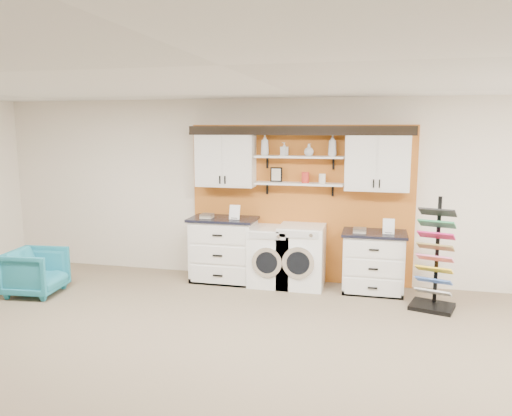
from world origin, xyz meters
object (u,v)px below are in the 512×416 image
(base_cabinet_left, at_px, (224,249))
(armchair, at_px, (36,272))
(sample_rack, at_px, (434,272))
(washer, at_px, (272,256))
(base_cabinet_right, at_px, (373,262))
(dryer, at_px, (302,256))

(base_cabinet_left, distance_m, armchair, 2.72)
(sample_rack, bearing_deg, washer, -176.45)
(base_cabinet_left, relative_size, armchair, 1.42)
(washer, relative_size, sample_rack, 0.60)
(sample_rack, distance_m, armchair, 5.50)
(base_cabinet_right, xyz_separation_m, dryer, (-1.04, -0.00, 0.02))
(washer, bearing_deg, armchair, -158.68)
(base_cabinet_right, xyz_separation_m, armchair, (-4.68, -1.24, -0.12))
(sample_rack, relative_size, armchair, 2.06)
(base_cabinet_left, bearing_deg, washer, -0.25)
(base_cabinet_left, distance_m, base_cabinet_right, 2.26)
(armchair, bearing_deg, base_cabinet_right, -80.57)
(base_cabinet_right, xyz_separation_m, washer, (-1.50, -0.00, -0.00))
(base_cabinet_left, xyz_separation_m, armchair, (-2.42, -1.24, -0.17))
(base_cabinet_left, relative_size, base_cabinet_right, 1.13)
(base_cabinet_left, distance_m, dryer, 1.22)
(armchair, bearing_deg, sample_rack, -87.83)
(washer, xyz_separation_m, sample_rack, (2.28, -0.51, 0.05))
(base_cabinet_right, bearing_deg, sample_rack, -33.45)
(washer, height_order, armchair, washer)
(washer, bearing_deg, base_cabinet_right, 0.13)
(washer, height_order, dryer, dryer)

